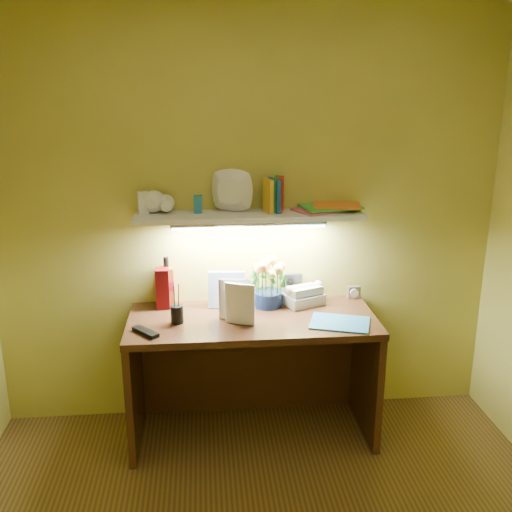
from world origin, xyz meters
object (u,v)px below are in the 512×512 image
Objects in this scene: flower_bouquet at (268,281)px; telephone at (303,294)px; desk at (253,377)px; whisky_bottle at (167,281)px; desk_clock at (354,292)px.

telephone is (0.21, 0.00, -0.09)m from flower_bouquet.
desk is 4.72× the size of whisky_bottle.
desk is 0.57m from telephone.
desk_clock is at bearing -10.11° from telephone.
whisky_bottle reaches higher than desk.
desk is 0.57m from flower_bouquet.
telephone is at bearing 0.98° from flower_bouquet.
flower_bouquet reaches higher than desk.
desk_clock is (0.65, 0.25, 0.41)m from desk.
flower_bouquet is (0.11, 0.18, 0.53)m from desk.
telephone reaches higher than desk.
desk is at bearing -161.32° from desk_clock.
telephone is 0.82m from whisky_bottle.
flower_bouquet is 0.56m from desk_clock.
whisky_bottle is at bearing 177.58° from desk_clock.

